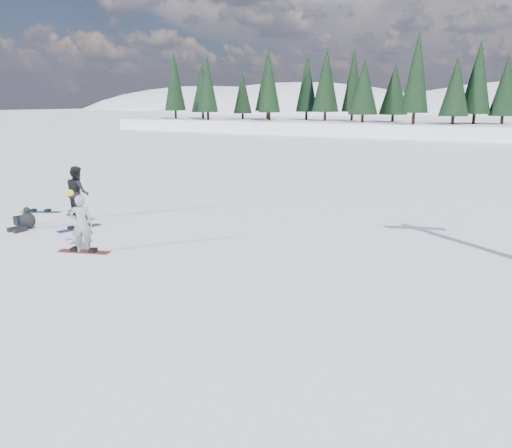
{
  "coord_description": "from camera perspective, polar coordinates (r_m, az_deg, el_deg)",
  "views": [
    {
      "loc": [
        11.14,
        -10.17,
        4.18
      ],
      "look_at": [
        5.11,
        0.73,
        1.1
      ],
      "focal_mm": 35.0,
      "sensor_mm": 36.0,
      "label": 1
    }
  ],
  "objects": [
    {
      "name": "snowboarder_man",
      "position": [
        19.33,
        -19.71,
        3.46
      ],
      "size": [
        1.15,
        1.07,
        1.9
      ],
      "primitive_type": "imported",
      "rotation": [
        0.0,
        0.0,
        2.65
      ],
      "color": "black",
      "rests_on": "ground"
    },
    {
      "name": "seated_rider",
      "position": [
        18.33,
        -24.75,
        0.34
      ],
      "size": [
        0.56,
        0.9,
        0.75
      ],
      "rotation": [
        0.0,
        0.0,
        -0.04
      ],
      "color": "black",
      "rests_on": "ground"
    },
    {
      "name": "snowboard_woman",
      "position": [
        15.0,
        -19.06,
        -3.02
      ],
      "size": [
        1.51,
        0.74,
        0.03
      ],
      "primitive_type": "cube",
      "rotation": [
        0.0,
        0.0,
        0.32
      ],
      "color": "maroon",
      "rests_on": "ground"
    },
    {
      "name": "alpine_backdrop",
      "position": [
        201.45,
        22.54,
        7.67
      ],
      "size": [
        412.5,
        227.0,
        53.2
      ],
      "color": "white",
      "rests_on": "ground"
    },
    {
      "name": "snowboard_loose_a",
      "position": [
        17.8,
        -19.53,
        -0.45
      ],
      "size": [
        0.61,
        1.52,
        0.03
      ],
      "primitive_type": "cube",
      "rotation": [
        0.0,
        0.0,
        1.34
      ],
      "color": "navy",
      "rests_on": "ground"
    },
    {
      "name": "ground",
      "position": [
        15.65,
        -17.96,
        -2.3
      ],
      "size": [
        420.0,
        420.0,
        0.0
      ],
      "primitive_type": "plane",
      "color": "white",
      "rests_on": "ground"
    },
    {
      "name": "snowboard_man",
      "position": [
        19.51,
        -19.49,
        0.76
      ],
      "size": [
        1.53,
        0.52,
        0.03
      ],
      "primitive_type": "cube",
      "rotation": [
        0.0,
        0.0,
        -0.16
      ],
      "color": "#177583",
      "rests_on": "ground"
    },
    {
      "name": "snowboard_loose_c",
      "position": [
        20.94,
        -23.39,
        1.26
      ],
      "size": [
        1.47,
        0.92,
        0.03
      ],
      "primitive_type": "cube",
      "rotation": [
        0.0,
        0.0,
        0.46
      ],
      "color": "teal",
      "rests_on": "ground"
    },
    {
      "name": "gear_bag",
      "position": [
        19.06,
        -25.37,
        0.33
      ],
      "size": [
        0.52,
        0.42,
        0.3
      ],
      "primitive_type": "cube",
      "rotation": [
        0.0,
        0.0,
        -0.3
      ],
      "color": "black",
      "rests_on": "ground"
    },
    {
      "name": "snowboarder_woman",
      "position": [
        14.79,
        -19.32,
        0.06
      ],
      "size": [
        0.72,
        0.67,
        1.81
      ],
      "rotation": [
        0.0,
        0.0,
        3.74
      ],
      "color": "#9D9DA2",
      "rests_on": "ground"
    }
  ]
}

